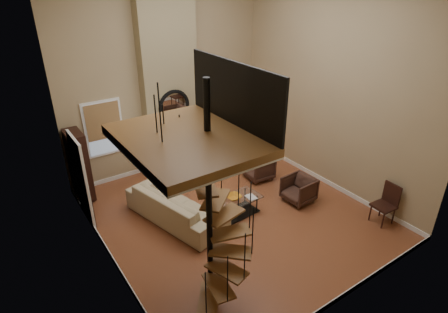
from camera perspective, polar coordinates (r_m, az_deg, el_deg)
ground at (r=9.20m, az=1.42°, el=-8.78°), size 6.00×6.50×0.01m
back_wall at (r=10.62m, az=-8.93°, el=12.28°), size 6.00×0.02×5.50m
front_wall at (r=5.84m, az=20.71°, el=-1.37°), size 6.00×0.02×5.50m
left_wall at (r=6.73m, az=-19.54°, el=2.57°), size 0.02×6.50×5.50m
right_wall at (r=9.92m, az=16.08°, el=10.56°), size 0.02×6.50×5.50m
baseboard_back at (r=11.56m, az=-7.98°, el=-0.75°), size 6.00×0.02×0.12m
baseboard_front at (r=7.43m, az=17.15°, el=-20.01°), size 6.00×0.02×0.12m
baseboard_left at (r=8.15m, az=-16.54°, el=-14.95°), size 0.02×6.50×0.12m
baseboard_right at (r=10.92m, az=14.29°, el=-3.10°), size 0.02×6.50×0.12m
chimney_breast at (r=10.46m, az=-8.45°, el=12.08°), size 1.60×0.38×5.50m
hearth at (r=11.05m, az=-6.38°, el=-2.25°), size 1.50×0.60×0.04m
firebox at (r=11.04m, az=-7.24°, el=0.76°), size 0.95×0.02×0.72m
mantel at (r=10.73m, az=-7.22°, el=3.50°), size 1.70×0.18×0.06m
mirror_frame at (r=10.49m, az=-7.62°, el=7.62°), size 0.94×0.10×0.94m
mirror_disc at (r=10.50m, az=-7.64°, el=7.64°), size 0.80×0.01×0.80m
vase_left at (r=10.49m, az=-10.02°, el=3.65°), size 0.24×0.24×0.25m
vase_right at (r=10.97m, az=-4.58°, el=4.92°), size 0.20×0.20×0.21m
window_back at (r=10.30m, az=-17.92°, el=4.23°), size 1.02×0.06×1.52m
window_right at (r=11.55m, az=7.78°, el=7.69°), size 0.06×1.02×1.52m
entry_door at (r=9.06m, az=-20.91°, el=-3.44°), size 0.10×1.05×2.16m
loft at (r=5.30m, az=-4.81°, el=3.38°), size 1.70×2.20×1.09m
spiral_stair at (r=6.14m, az=-2.19°, el=-8.59°), size 1.47×1.47×4.06m
hutch at (r=10.00m, az=-21.29°, el=-1.26°), size 0.38×0.80×1.79m
sofa at (r=8.86m, az=-7.49°, el=-7.44°), size 1.61×2.73×0.75m
armchair_near at (r=10.56m, az=5.61°, el=-1.59°), size 0.80×0.78×0.66m
armchair_far at (r=9.70m, az=11.63°, el=-4.81°), size 0.75×0.73×0.65m
coffee_table at (r=8.98m, az=1.65°, el=-7.51°), size 1.34×0.74×0.48m
bowl at (r=8.90m, az=1.48°, el=-6.22°), size 0.36×0.36×0.09m
book at (r=8.96m, az=4.05°, el=-6.29°), size 0.22×0.29×0.03m
floor_lamp at (r=9.60m, az=-10.87°, el=2.10°), size 0.38×0.38×1.70m
accent_lamp at (r=11.76m, az=-0.91°, el=1.04°), size 0.14×0.14×0.49m
side_chair at (r=9.45m, az=23.65°, el=-6.39°), size 0.49×0.49×0.98m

